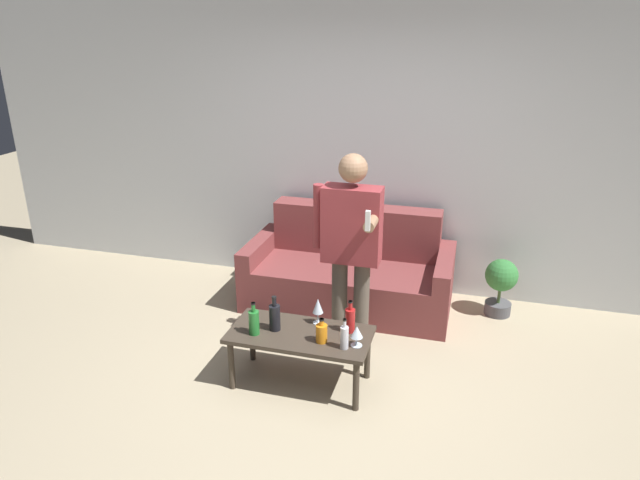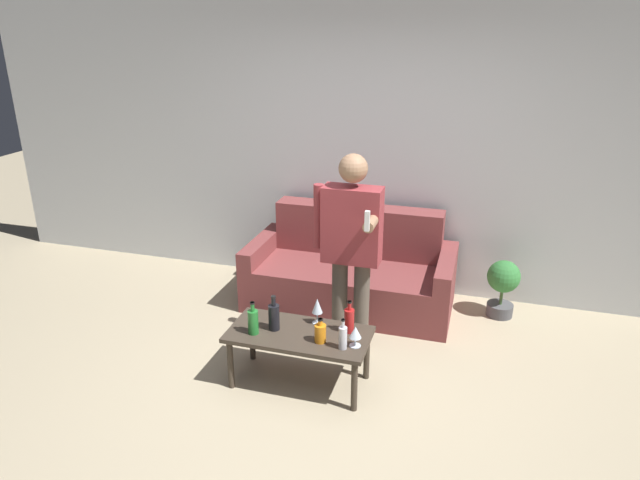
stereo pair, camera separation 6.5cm
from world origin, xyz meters
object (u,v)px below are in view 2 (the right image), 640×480
at_px(couch, 352,272).
at_px(coffee_table, 299,339).
at_px(bottle_orange, 253,321).
at_px(person_standing_front, 351,241).

bearing_deg(couch, coffee_table, -92.26).
relative_size(couch, bottle_orange, 7.60).
height_order(coffee_table, bottle_orange, bottle_orange).
xyz_separation_m(coffee_table, bottle_orange, (-0.30, -0.10, 0.14)).
bearing_deg(coffee_table, person_standing_front, 66.56).
xyz_separation_m(couch, coffee_table, (-0.05, -1.34, 0.06)).
xyz_separation_m(bottle_orange, person_standing_front, (0.53, 0.63, 0.41)).
height_order(coffee_table, person_standing_front, person_standing_front).
bearing_deg(couch, bottle_orange, -103.81).
xyz_separation_m(coffee_table, person_standing_front, (0.23, 0.53, 0.56)).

